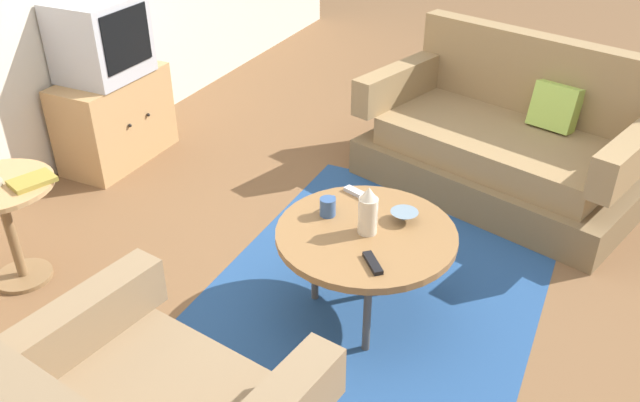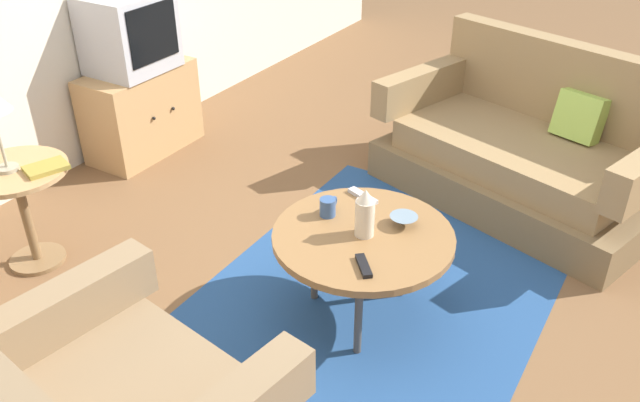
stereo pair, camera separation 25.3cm
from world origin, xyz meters
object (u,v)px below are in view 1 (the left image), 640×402
at_px(side_table, 5,211).
at_px(tv_stand, 115,119).
at_px(book, 32,181).
at_px(tv_remote_silver, 359,194).
at_px(coffee_table, 366,237).
at_px(tv_remote_dark, 373,263).
at_px(mug, 328,206).
at_px(television, 100,39).
at_px(vase, 368,211).
at_px(couch, 506,145).
at_px(bowl, 404,216).

relative_size(side_table, tv_stand, 0.72).
xyz_separation_m(tv_stand, book, (-1.22, -0.59, 0.28)).
bearing_deg(side_table, tv_remote_silver, -62.90).
xyz_separation_m(coffee_table, tv_remote_dark, (-0.23, -0.12, 0.04)).
xyz_separation_m(tv_stand, mug, (-0.72, -1.94, 0.22)).
distance_m(tv_stand, television, 0.55).
bearing_deg(mug, vase, -104.66).
xyz_separation_m(couch, book, (-1.97, 1.90, 0.28)).
distance_m(couch, tv_stand, 2.60).
xyz_separation_m(television, book, (-1.22, -0.60, -0.27)).
bearing_deg(coffee_table, side_table, 107.02).
distance_m(couch, book, 2.75).
bearing_deg(bowl, couch, -8.79).
height_order(side_table, tv_stand, tv_stand).
bearing_deg(tv_stand, coffee_table, -109.87).
xyz_separation_m(coffee_table, tv_stand, (0.78, 2.15, -0.14)).
relative_size(vase, book, 0.99).
xyz_separation_m(tv_remote_dark, tv_remote_silver, (0.50, 0.27, 0.00)).
xyz_separation_m(mug, tv_remote_dark, (-0.28, -0.34, -0.03)).
bearing_deg(couch, tv_remote_dark, 100.17).
relative_size(vase, mug, 1.91).
bearing_deg(book, side_table, 137.89).
xyz_separation_m(side_table, bowl, (0.68, -1.84, 0.08)).
xyz_separation_m(bowl, tv_remote_silver, (0.12, 0.27, -0.01)).
bearing_deg(tv_remote_dark, side_table, -122.24).
height_order(coffee_table, bowl, bowl).
bearing_deg(book, mug, -49.82).
xyz_separation_m(side_table, tv_remote_dark, (0.30, -1.83, 0.07)).
xyz_separation_m(couch, television, (-0.75, 2.50, 0.56)).
xyz_separation_m(vase, tv_remote_silver, (0.28, 0.15, -0.10)).
height_order(side_table, bowl, side_table).
bearing_deg(vase, coffee_table, 55.76).
distance_m(coffee_table, tv_remote_silver, 0.32).
xyz_separation_m(television, vase, (-0.78, -2.17, -0.27)).
bearing_deg(tv_remote_dark, television, -155.25).
distance_m(coffee_table, mug, 0.24).
distance_m(coffee_table, vase, 0.15).
bearing_deg(book, tv_remote_silver, -43.10).
relative_size(mug, bowl, 0.94).
bearing_deg(couch, vase, 95.03).
height_order(tv_stand, television, television).
bearing_deg(coffee_table, tv_remote_dark, -151.78).
distance_m(television, book, 1.39).
bearing_deg(couch, tv_remote_silver, 85.99).
relative_size(coffee_table, tv_remote_silver, 4.55).
distance_m(television, tv_remote_dark, 2.52).
distance_m(vase, mug, 0.24).
height_order(side_table, book, book).
height_order(side_table, tv_remote_silver, side_table).
height_order(bowl, tv_remote_silver, bowl).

